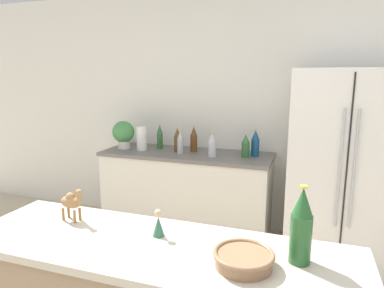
% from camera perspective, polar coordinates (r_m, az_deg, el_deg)
% --- Properties ---
extents(wall_back, '(8.00, 0.06, 2.55)m').
position_cam_1_polar(wall_back, '(3.66, 8.00, 5.17)').
color(wall_back, silver).
rests_on(wall_back, ground_plane).
extents(back_counter, '(1.75, 0.63, 0.88)m').
position_cam_1_polar(back_counter, '(3.66, -0.91, -8.13)').
color(back_counter, silver).
rests_on(back_counter, ground_plane).
extents(refrigerator, '(0.90, 0.73, 1.72)m').
position_cam_1_polar(refrigerator, '(3.29, 23.72, -3.74)').
color(refrigerator, silver).
rests_on(refrigerator, ground_plane).
extents(potted_plant, '(0.24, 0.24, 0.30)m').
position_cam_1_polar(potted_plant, '(3.78, -11.35, 1.79)').
color(potted_plant, silver).
rests_on(potted_plant, back_counter).
extents(paper_towel_roll, '(0.11, 0.11, 0.25)m').
position_cam_1_polar(paper_towel_roll, '(3.67, -8.39, 0.93)').
color(paper_towel_roll, white).
rests_on(paper_towel_roll, back_counter).
extents(back_bottle_0, '(0.08, 0.08, 0.27)m').
position_cam_1_polar(back_bottle_0, '(3.41, 10.50, 0.12)').
color(back_bottle_0, navy).
rests_on(back_bottle_0, back_counter).
extents(back_bottle_1, '(0.07, 0.07, 0.27)m').
position_cam_1_polar(back_bottle_1, '(3.55, 0.30, 0.79)').
color(back_bottle_1, brown).
rests_on(back_bottle_1, back_counter).
extents(back_bottle_2, '(0.06, 0.06, 0.27)m').
position_cam_1_polar(back_bottle_2, '(3.72, -5.38, 1.21)').
color(back_bottle_2, '#2D6033').
rests_on(back_bottle_2, back_counter).
extents(back_bottle_3, '(0.06, 0.06, 0.25)m').
position_cam_1_polar(back_bottle_3, '(3.47, -1.97, 0.32)').
color(back_bottle_3, '#B2B7BC').
rests_on(back_bottle_3, back_counter).
extents(back_bottle_4, '(0.08, 0.08, 0.24)m').
position_cam_1_polar(back_bottle_4, '(3.33, 3.39, -0.18)').
color(back_bottle_4, '#B2B7BC').
rests_on(back_bottle_4, back_counter).
extents(back_bottle_5, '(0.07, 0.07, 0.26)m').
position_cam_1_polar(back_bottle_5, '(3.54, -2.45, 0.65)').
color(back_bottle_5, brown).
rests_on(back_bottle_5, back_counter).
extents(back_bottle_6, '(0.08, 0.08, 0.23)m').
position_cam_1_polar(back_bottle_6, '(3.35, 8.92, -0.33)').
color(back_bottle_6, '#2D6033').
rests_on(back_bottle_6, back_counter).
extents(wine_bottle, '(0.08, 0.08, 0.31)m').
position_cam_1_polar(wine_bottle, '(1.39, 17.76, -12.95)').
color(wine_bottle, '#235628').
rests_on(wine_bottle, bar_counter).
extents(fruit_bowl, '(0.23, 0.23, 0.06)m').
position_cam_1_polar(fruit_bowl, '(1.36, 8.58, -18.31)').
color(fruit_bowl, '#8C6647').
rests_on(fruit_bowl, bar_counter).
extents(camel_figurine, '(0.14, 0.07, 0.17)m').
position_cam_1_polar(camel_figurine, '(1.80, -19.44, -9.03)').
color(camel_figurine, olive).
rests_on(camel_figurine, bar_counter).
extents(wise_man_figurine_blue, '(0.05, 0.05, 0.13)m').
position_cam_1_polar(wise_man_figurine_blue, '(1.57, -5.63, -13.22)').
color(wise_man_figurine_blue, '#33664C').
rests_on(wise_man_figurine_blue, bar_counter).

